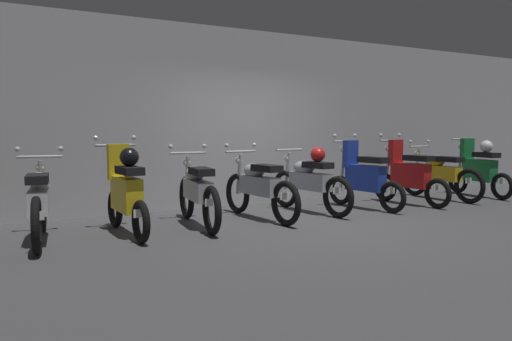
% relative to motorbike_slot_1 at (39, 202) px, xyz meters
% --- Properties ---
extents(ground_plane, '(80.00, 80.00, 0.00)m').
position_rel_motorbike_slot_1_xyz_m(ground_plane, '(3.61, -0.58, -0.49)').
color(ground_plane, '#424244').
extents(back_wall, '(17.30, 0.30, 3.15)m').
position_rel_motorbike_slot_1_xyz_m(back_wall, '(3.61, 1.58, 1.08)').
color(back_wall, '#ADADB2').
rests_on(back_wall, ground).
extents(motorbike_slot_1, '(0.58, 1.94, 1.15)m').
position_rel_motorbike_slot_1_xyz_m(motorbike_slot_1, '(0.00, 0.00, 0.00)').
color(motorbike_slot_1, black).
rests_on(motorbike_slot_1, ground).
extents(motorbike_slot_2, '(0.59, 1.68, 1.29)m').
position_rel_motorbike_slot_1_xyz_m(motorbike_slot_2, '(1.03, -0.12, 0.08)').
color(motorbike_slot_2, black).
rests_on(motorbike_slot_2, ground).
extents(motorbike_slot_3, '(0.59, 1.95, 1.15)m').
position_rel_motorbike_slot_1_xyz_m(motorbike_slot_3, '(2.07, -0.04, 0.00)').
color(motorbike_slot_3, black).
rests_on(motorbike_slot_3, ground).
extents(motorbike_slot_4, '(0.59, 1.95, 1.15)m').
position_rel_motorbike_slot_1_xyz_m(motorbike_slot_4, '(3.09, 0.00, 0.00)').
color(motorbike_slot_4, black).
rests_on(motorbike_slot_4, ground).
extents(motorbike_slot_5, '(0.56, 1.95, 1.08)m').
position_rel_motorbike_slot_1_xyz_m(motorbike_slot_5, '(4.13, 0.12, 0.03)').
color(motorbike_slot_5, black).
rests_on(motorbike_slot_5, ground).
extents(motorbike_slot_6, '(0.59, 1.68, 1.29)m').
position_rel_motorbike_slot_1_xyz_m(motorbike_slot_6, '(5.16, -0.03, 0.04)').
color(motorbike_slot_6, black).
rests_on(motorbike_slot_6, ground).
extents(motorbike_slot_7, '(0.59, 1.68, 1.29)m').
position_rel_motorbike_slot_1_xyz_m(motorbike_slot_7, '(6.19, -0.07, 0.04)').
color(motorbike_slot_7, black).
rests_on(motorbike_slot_7, ground).
extents(motorbike_slot_8, '(0.59, 1.95, 1.15)m').
position_rel_motorbike_slot_1_xyz_m(motorbike_slot_8, '(7.23, 0.11, 0.00)').
color(motorbike_slot_8, black).
rests_on(motorbike_slot_8, ground).
extents(motorbike_slot_9, '(0.56, 1.68, 1.18)m').
position_rel_motorbike_slot_1_xyz_m(motorbike_slot_9, '(8.27, 0.01, 0.07)').
color(motorbike_slot_9, black).
rests_on(motorbike_slot_9, ground).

